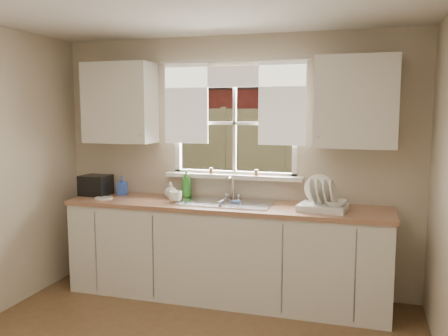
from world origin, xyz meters
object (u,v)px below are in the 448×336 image
(dish_rack, at_px, (323,202))
(cup, at_px, (175,197))
(soap_bottle_a, at_px, (186,184))
(black_appliance, at_px, (96,185))

(dish_rack, relative_size, cup, 3.31)
(soap_bottle_a, bearing_deg, black_appliance, -146.23)
(dish_rack, distance_m, cup, 1.38)
(dish_rack, bearing_deg, cup, -179.01)
(dish_rack, height_order, black_appliance, dish_rack)
(dish_rack, height_order, soap_bottle_a, dish_rack)
(dish_rack, xyz_separation_m, black_appliance, (-2.30, 0.08, 0.03))
(cup, bearing_deg, black_appliance, 170.56)
(soap_bottle_a, relative_size, cup, 2.07)
(soap_bottle_a, bearing_deg, cup, -69.08)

